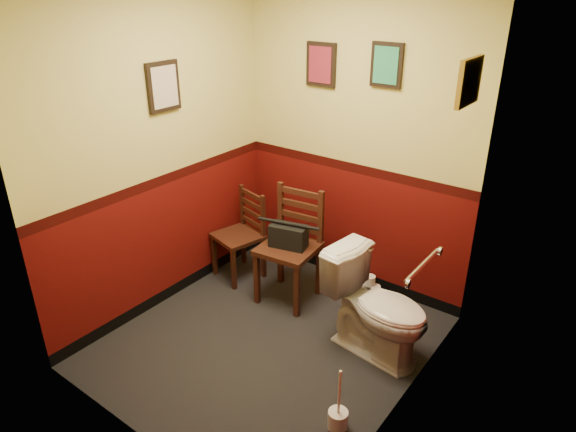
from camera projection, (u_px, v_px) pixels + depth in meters
The scene contains 16 objects.
floor at pixel (269, 341), 4.05m from camera, with size 2.20×2.40×0.00m, color black.
wall_back at pixel (355, 141), 4.35m from camera, with size 2.20×2.70×0.00m, color #520B0A.
wall_front at pixel (118, 250), 2.61m from camera, with size 2.20×2.70×0.00m, color #520B0A.
wall_left at pixel (159, 152), 4.08m from camera, with size 2.40×2.70×0.00m, color #520B0A.
wall_right at pixel (418, 224), 2.89m from camera, with size 2.40×2.70×0.00m, color #520B0A.
grab_bar at pixel (423, 266), 3.25m from camera, with size 0.05×0.56×0.06m.
framed_print_back_a at pixel (321, 65), 4.28m from camera, with size 0.28×0.04×0.36m.
framed_print_back_b at pixel (387, 65), 3.93m from camera, with size 0.26×0.04×0.34m.
framed_print_left at pixel (164, 87), 3.93m from camera, with size 0.04×0.30×0.38m.
framed_print_right at pixel (469, 82), 3.04m from camera, with size 0.04×0.34×0.28m.
toilet at pixel (378, 308), 3.78m from camera, with size 0.45×0.81×0.80m, color white.
toilet_brush at pixel (338, 418), 3.25m from camera, with size 0.13×0.13×0.46m.
chair_left at pixel (241, 235), 4.80m from camera, with size 0.48×0.48×0.84m.
chair_right at pixel (291, 246), 4.43m from camera, with size 0.51×0.51×1.00m.
handbag at pixel (288, 236), 4.35m from camera, with size 0.34×0.23×0.23m.
tp_stack at pixel (370, 286), 4.65m from camera, with size 0.21×0.11×0.18m.
Camera 1 is at (2.07, -2.52, 2.61)m, focal length 32.00 mm.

